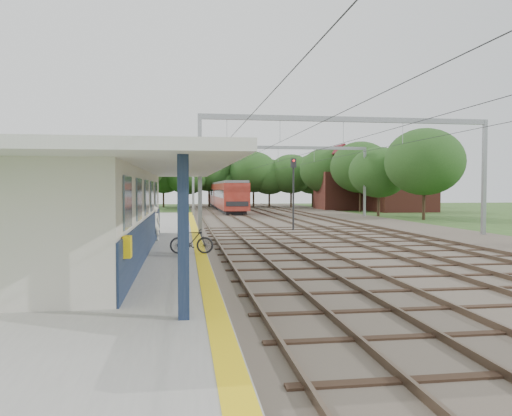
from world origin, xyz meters
TOP-DOWN VIEW (x-y plane):
  - ground at (0.00, 0.00)m, footprint 160.00×160.00m
  - ballast_bed at (4.00, 30.00)m, footprint 18.00×90.00m
  - platform at (-7.50, 14.00)m, footprint 5.00×52.00m
  - yellow_stripe at (-5.25, 14.00)m, footprint 0.45×52.00m
  - station_building at (-8.88, 7.00)m, footprint 3.41×18.00m
  - canopy at (-7.77, 6.00)m, footprint 6.40×20.00m
  - rail_tracks at (1.50, 30.00)m, footprint 11.80×88.00m
  - catenary_system at (3.39, 25.28)m, footprint 17.22×88.00m
  - tree_band at (3.84, 57.12)m, footprint 31.72×30.88m
  - house_near at (21.00, 46.00)m, footprint 7.00×6.12m
  - house_far at (16.00, 52.00)m, footprint 8.00×6.12m
  - person at (-7.32, 11.72)m, footprint 0.72×0.60m
  - bicycle at (-5.60, 6.72)m, footprint 1.73×0.63m
  - train at (-0.50, 54.74)m, footprint 2.74×34.06m
  - signal_post at (1.35, 19.81)m, footprint 0.36×0.30m

SIDE VIEW (x-z plane):
  - ground at x=0.00m, z-range 0.00..0.00m
  - ballast_bed at x=4.00m, z-range 0.00..0.10m
  - platform at x=-7.50m, z-range 0.00..0.35m
  - rail_tracks at x=1.50m, z-range 0.10..0.25m
  - yellow_stripe at x=-5.25m, z-range 0.35..0.36m
  - bicycle at x=-5.60m, z-range 0.35..1.37m
  - person at x=-7.32m, z-range 0.35..2.02m
  - train at x=-0.50m, z-range 0.21..3.82m
  - station_building at x=-8.88m, z-range 0.34..3.74m
  - house_near at x=21.00m, z-range -0.96..6.93m
  - signal_post at x=1.35m, z-range 0.77..5.65m
  - house_far at x=16.00m, z-range -1.09..7.56m
  - canopy at x=-7.77m, z-range 1.92..5.36m
  - tree_band at x=3.84m, z-range 0.51..9.33m
  - catenary_system at x=3.39m, z-range 2.01..9.01m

